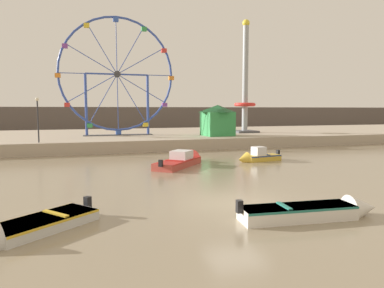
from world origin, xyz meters
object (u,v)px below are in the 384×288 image
at_px(motorboat_white_red_stripe, 318,211).
at_px(ferris_wheel_blue_frame, 117,76).
at_px(motorboat_pale_grey, 18,231).
at_px(carnival_booth_green_kiosk, 218,120).
at_px(motorboat_mustard_yellow, 256,157).
at_px(motorboat_faded_red, 185,160).
at_px(drop_tower_steel_tower, 245,91).
at_px(promenade_lamp_near, 38,113).

relative_size(motorboat_white_red_stripe, ferris_wheel_blue_frame, 0.43).
relative_size(motorboat_pale_grey, carnival_booth_green_kiosk, 1.22).
relative_size(motorboat_mustard_yellow, ferris_wheel_blue_frame, 0.30).
bearing_deg(carnival_booth_green_kiosk, motorboat_mustard_yellow, -100.46).
distance_m(motorboat_white_red_stripe, motorboat_pale_grey, 10.25).
height_order(motorboat_faded_red, drop_tower_steel_tower, drop_tower_steel_tower).
height_order(motorboat_faded_red, motorboat_white_red_stripe, motorboat_faded_red).
relative_size(drop_tower_steel_tower, carnival_booth_green_kiosk, 3.93).
bearing_deg(motorboat_mustard_yellow, promenade_lamp_near, -37.57).
distance_m(motorboat_white_red_stripe, promenade_lamp_near, 25.54).
distance_m(motorboat_faded_red, motorboat_mustard_yellow, 5.73).
bearing_deg(promenade_lamp_near, motorboat_faded_red, -39.58).
xyz_separation_m(motorboat_pale_grey, ferris_wheel_blue_frame, (5.82, 27.83, 7.40)).
relative_size(motorboat_mustard_yellow, carnival_booth_green_kiosk, 1.11).
relative_size(motorboat_faded_red, ferris_wheel_blue_frame, 0.42).
bearing_deg(promenade_lamp_near, motorboat_mustard_yellow, -28.61).
distance_m(ferris_wheel_blue_frame, drop_tower_steel_tower, 15.63).
bearing_deg(motorboat_pale_grey, motorboat_white_red_stripe, 134.26).
relative_size(motorboat_white_red_stripe, motorboat_mustard_yellow, 1.44).
bearing_deg(drop_tower_steel_tower, ferris_wheel_blue_frame, -179.28).
distance_m(motorboat_white_red_stripe, drop_tower_steel_tower, 31.85).
bearing_deg(motorboat_pale_grey, carnival_booth_green_kiosk, -163.13).
xyz_separation_m(motorboat_white_red_stripe, carnival_booth_green_kiosk, (5.96, 25.11, 2.58)).
distance_m(motorboat_faded_red, ferris_wheel_blue_frame, 17.37).
bearing_deg(carnival_booth_green_kiosk, motorboat_white_red_stripe, -107.04).
distance_m(motorboat_pale_grey, carnival_booth_green_kiosk, 28.99).
relative_size(motorboat_mustard_yellow, promenade_lamp_near, 1.00).
xyz_separation_m(motorboat_faded_red, carnival_booth_green_kiosk, (7.11, 11.54, 2.53)).
xyz_separation_m(motorboat_white_red_stripe, ferris_wheel_blue_frame, (-4.37, 29.01, 7.33)).
xyz_separation_m(motorboat_pale_grey, motorboat_mustard_yellow, (14.76, 12.26, 0.12)).
xyz_separation_m(motorboat_faded_red, ferris_wheel_blue_frame, (-3.21, 15.44, 7.28)).
bearing_deg(ferris_wheel_blue_frame, motorboat_mustard_yellow, -60.14).
bearing_deg(promenade_lamp_near, motorboat_white_red_stripe, -62.16).
bearing_deg(motorboat_mustard_yellow, motorboat_pale_grey, 30.78).
xyz_separation_m(motorboat_mustard_yellow, drop_tower_steel_tower, (6.64, 15.76, 5.93)).
xyz_separation_m(ferris_wheel_blue_frame, carnival_booth_green_kiosk, (10.32, -3.90, -4.75)).
bearing_deg(ferris_wheel_blue_frame, motorboat_white_red_stripe, -81.44).
height_order(motorboat_white_red_stripe, motorboat_mustard_yellow, motorboat_mustard_yellow).
distance_m(motorboat_pale_grey, promenade_lamp_near, 21.55).
distance_m(motorboat_faded_red, motorboat_white_red_stripe, 13.62).
relative_size(motorboat_mustard_yellow, drop_tower_steel_tower, 0.28).
relative_size(motorboat_pale_grey, motorboat_mustard_yellow, 1.09).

